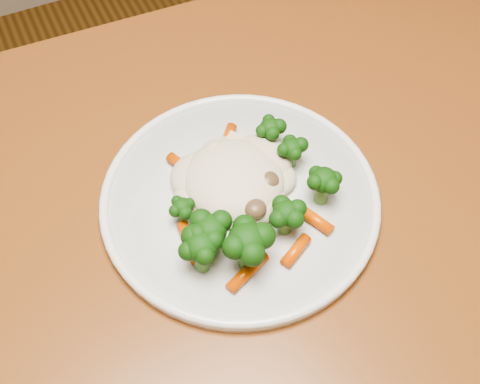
{
  "coord_description": "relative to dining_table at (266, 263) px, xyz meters",
  "views": [
    {
      "loc": [
        0.05,
        -0.3,
        1.28
      ],
      "look_at": [
        0.2,
        0.03,
        0.77
      ],
      "focal_mm": 45.0,
      "sensor_mm": 36.0,
      "label": 1
    }
  ],
  "objects": [
    {
      "name": "meal",
      "position": [
        -0.03,
        0.01,
        0.15
      ],
      "size": [
        0.19,
        0.19,
        0.05
      ],
      "color": "beige",
      "rests_on": "plate"
    },
    {
      "name": "dining_table",
      "position": [
        0.0,
        0.0,
        0.0
      ],
      "size": [
        1.11,
        0.77,
        0.75
      ],
      "rotation": [
        0.0,
        0.0,
        -0.04
      ],
      "color": "brown",
      "rests_on": "ground"
    },
    {
      "name": "plate",
      "position": [
        -0.02,
        0.02,
        0.12
      ],
      "size": [
        0.29,
        0.29,
        0.01
      ],
      "primitive_type": "cylinder",
      "color": "silver",
      "rests_on": "dining_table"
    }
  ]
}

